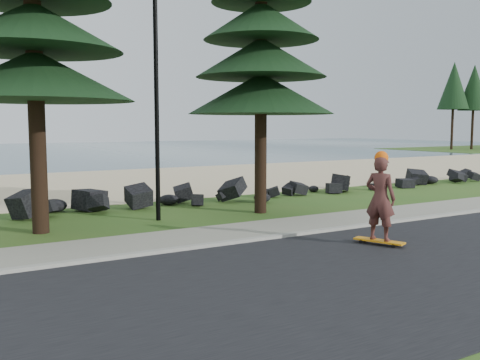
{
  "coord_description": "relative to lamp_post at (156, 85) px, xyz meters",
  "views": [
    {
      "loc": [
        -6.13,
        -12.13,
        2.93
      ],
      "look_at": [
        1.05,
        0.0,
        1.48
      ],
      "focal_mm": 40.0,
      "sensor_mm": 36.0,
      "label": 1
    }
  ],
  "objects": [
    {
      "name": "beach_sand",
      "position": [
        0.0,
        11.3,
        -4.13
      ],
      "size": [
        160.0,
        15.0,
        0.01
      ],
      "primitive_type": "cube",
      "color": "beige",
      "rests_on": "ground"
    },
    {
      "name": "kerb",
      "position": [
        0.0,
        -4.1,
        -4.08
      ],
      "size": [
        160.0,
        0.2,
        0.1
      ],
      "primitive_type": "cube",
      "color": "#A6A495",
      "rests_on": "ground"
    },
    {
      "name": "skateboarder",
      "position": [
        3.32,
        -6.03,
        -2.98
      ],
      "size": [
        0.74,
        1.25,
        2.29
      ],
      "rotation": [
        0.0,
        0.0,
        1.96
      ],
      "color": "orange",
      "rests_on": "ground"
    },
    {
      "name": "sidewalk",
      "position": [
        0.0,
        -3.0,
        -4.09
      ],
      "size": [
        160.0,
        2.0,
        0.08
      ],
      "primitive_type": "cube",
      "color": "#A09B86",
      "rests_on": "ground"
    },
    {
      "name": "seawall_boulders",
      "position": [
        0.0,
        2.4,
        -4.13
      ],
      "size": [
        60.0,
        2.4,
        1.1
      ],
      "primitive_type": null,
      "color": "black",
      "rests_on": "ground"
    },
    {
      "name": "road",
      "position": [
        0.0,
        -7.7,
        -4.12
      ],
      "size": [
        160.0,
        7.0,
        0.02
      ],
      "primitive_type": "cube",
      "color": "black",
      "rests_on": "ground"
    },
    {
      "name": "ground",
      "position": [
        0.0,
        -3.2,
        -4.13
      ],
      "size": [
        160.0,
        160.0,
        0.0
      ],
      "primitive_type": "plane",
      "color": "#2F5B1C",
      "rests_on": "ground"
    },
    {
      "name": "lamp_post",
      "position": [
        0.0,
        0.0,
        0.0
      ],
      "size": [
        0.25,
        0.14,
        8.14
      ],
      "color": "black",
      "rests_on": "ground"
    }
  ]
}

